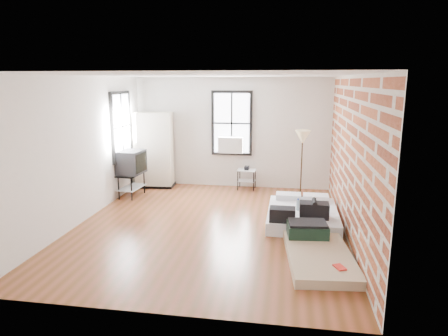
% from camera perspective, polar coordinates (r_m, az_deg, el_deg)
% --- Properties ---
extents(ground, '(6.00, 6.00, 0.00)m').
position_cam_1_polar(ground, '(7.69, -2.04, -8.21)').
color(ground, brown).
rests_on(ground, ground).
extents(room_shell, '(5.02, 6.02, 2.80)m').
position_cam_1_polar(room_shell, '(7.58, 0.11, 5.04)').
color(room_shell, silver).
rests_on(room_shell, ground).
extents(mattress_main, '(1.35, 1.82, 0.58)m').
position_cam_1_polar(mattress_main, '(7.98, 11.12, -6.46)').
color(mattress_main, white).
rests_on(mattress_main, ground).
extents(mattress_bare, '(1.12, 1.88, 0.39)m').
position_cam_1_polar(mattress_bare, '(6.54, 13.04, -11.27)').
color(mattress_bare, tan).
rests_on(mattress_bare, ground).
extents(wardrobe, '(1.02, 0.64, 1.93)m').
position_cam_1_polar(wardrobe, '(10.43, -9.95, 2.54)').
color(wardrobe, black).
rests_on(wardrobe, ground).
extents(side_table, '(0.47, 0.39, 0.60)m').
position_cam_1_polar(side_table, '(10.10, 3.26, -0.86)').
color(side_table, black).
rests_on(side_table, ground).
extents(floor_lamp, '(0.34, 0.34, 1.60)m').
position_cam_1_polar(floor_lamp, '(9.31, 11.15, 3.86)').
color(floor_lamp, '#2F220F').
rests_on(floor_lamp, ground).
extents(tv_stand, '(0.61, 0.83, 1.11)m').
position_cam_1_polar(tv_stand, '(9.64, -13.16, 0.62)').
color(tv_stand, black).
rests_on(tv_stand, ground).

